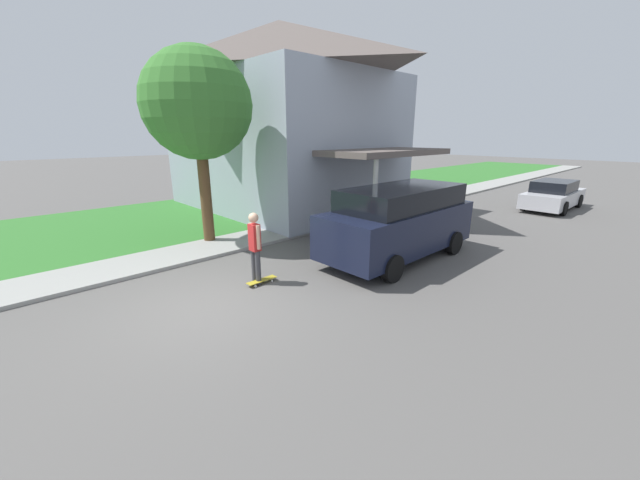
{
  "coord_description": "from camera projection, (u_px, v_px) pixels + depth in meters",
  "views": [
    {
      "loc": [
        6.63,
        -2.95,
        3.5
      ],
      "look_at": [
        0.25,
        3.07,
        0.9
      ],
      "focal_mm": 20.0,
      "sensor_mm": 36.0,
      "label": 1
    }
  ],
  "objects": [
    {
      "name": "ground_plane",
      "position": [
        207.0,
        306.0,
        7.55
      ],
      "size": [
        120.0,
        120.0,
        0.0
      ],
      "primitive_type": "plane",
      "color": "#54514F"
    },
    {
      "name": "lawn",
      "position": [
        247.0,
        210.0,
        17.07
      ],
      "size": [
        10.0,
        80.0,
        0.08
      ],
      "color": "#2D6B28",
      "rests_on": "ground_plane"
    },
    {
      "name": "sidewalk",
      "position": [
        307.0,
        226.0,
        14.0
      ],
      "size": [
        1.8,
        80.0,
        0.1
      ],
      "color": "gray",
      "rests_on": "ground_plane"
    },
    {
      "name": "house",
      "position": [
        282.0,
        115.0,
        16.86
      ],
      "size": [
        12.74,
        8.05,
        8.28
      ],
      "color": "#99A3B2",
      "rests_on": "lawn"
    },
    {
      "name": "lawn_tree_near",
      "position": [
        197.0,
        105.0,
        10.8
      ],
      "size": [
        3.31,
        3.31,
        5.95
      ],
      "color": "brown",
      "rests_on": "lawn"
    },
    {
      "name": "lawn_tree_far",
      "position": [
        328.0,
        112.0,
        15.2
      ],
      "size": [
        3.79,
        3.79,
        6.25
      ],
      "color": "brown",
      "rests_on": "lawn"
    },
    {
      "name": "suv_parked",
      "position": [
        399.0,
        221.0,
        10.24
      ],
      "size": [
        2.16,
        5.06,
        2.09
      ],
      "color": "black",
      "rests_on": "ground_plane"
    },
    {
      "name": "car_down_street",
      "position": [
        553.0,
        195.0,
        17.3
      ],
      "size": [
        1.85,
        4.55,
        1.38
      ],
      "color": "#B7B7BC",
      "rests_on": "ground_plane"
    },
    {
      "name": "skateboarder",
      "position": [
        255.0,
        245.0,
        8.46
      ],
      "size": [
        0.41,
        0.23,
        1.76
      ],
      "color": "#38383D",
      "rests_on": "ground_plane"
    },
    {
      "name": "skateboard",
      "position": [
        262.0,
        280.0,
        8.69
      ],
      "size": [
        0.21,
        0.78,
        0.1
      ],
      "color": "#A89323",
      "rests_on": "ground_plane"
    }
  ]
}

